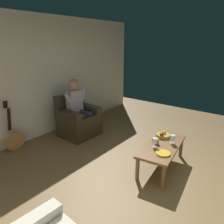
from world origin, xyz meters
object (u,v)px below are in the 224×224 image
Objects in this scene: wine_glass_near at (155,141)px; wine_glass_far at (173,138)px; coffee_table at (162,148)px; decorative_dish at (163,153)px; armchair at (78,121)px; guitar at (14,139)px; candle_jar at (156,141)px; fruit_bowl at (163,135)px; person_seated at (78,106)px.

wine_glass_near is 0.35m from wine_glass_far.
decorative_dish reaches higher than coffee_table.
wine_glass_near is 0.71× the size of decorative_dish.
wine_glass_far is (-0.08, 2.17, 0.18)m from armchair.
candle_jar is (-1.18, 2.42, 0.23)m from guitar.
fruit_bowl reaches higher than coffee_table.
person_seated is 8.44× the size of wine_glass_far.
wine_glass_far is at bearing 129.31° from candle_jar.
coffee_table is at bearing 157.29° from wine_glass_near.
wine_glass_far is 0.27m from fruit_bowl.
coffee_table is (0.07, 2.06, 0.02)m from armchair.
coffee_table is at bearing 89.66° from person_seated.
guitar is at bearing -67.04° from wine_glass_near.
coffee_table is 0.23m from wine_glass_near.
wine_glass_near is at bearing 112.96° from guitar.
person_seated reaches higher than fruit_bowl.
fruit_bowl reaches higher than candle_jar.
person_seated is at bearing 158.96° from guitar.
person_seated is at bearing -92.51° from candle_jar.
wine_glass_far reaches higher than decorative_dish.
fruit_bowl is 0.31m from candle_jar.
armchair is 2.17m from wine_glass_far.
decorative_dish is (0.56, 0.26, -0.02)m from fruit_bowl.
guitar reaches higher than candle_jar.
fruit_bowl is at bearing 98.20° from armchair.
armchair reaches higher than fruit_bowl.
coffee_table is 7.55× the size of wine_glass_near.
person_seated is 13.99× the size of candle_jar.
wine_glass_near reaches higher than decorative_dish.
armchair is 2.02m from wine_glass_near.
decorative_dish is at bearing 27.00° from coffee_table.
person_seated is 7.96× the size of wine_glass_near.
wine_glass_far is at bearing 117.16° from guitar.
guitar reaches higher than fruit_bowl.
person_seated is at bearing -87.71° from wine_glass_far.
armchair is at bearing -91.90° from coffee_table.
decorative_dish is 0.35m from candle_jar.
wine_glass_far is (-0.09, 2.14, -0.17)m from person_seated.
guitar reaches higher than decorative_dish.
guitar is 10.81× the size of candle_jar.
candle_jar is (0.09, 1.96, 0.12)m from armchair.
armchair is 1.96m from candle_jar.
guitar is 2.69m from wine_glass_near.
candle_jar is at bearing -50.69° from wine_glass_far.
coffee_table is 1.23× the size of guitar.
wine_glass_near is at bearing 17.47° from candle_jar.
guitar reaches higher than coffee_table.
wine_glass_near is at bearing -120.09° from decorative_dish.
guitar is at bearing -70.79° from decorative_dish.
guitar is 6.15× the size of wine_glass_near.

